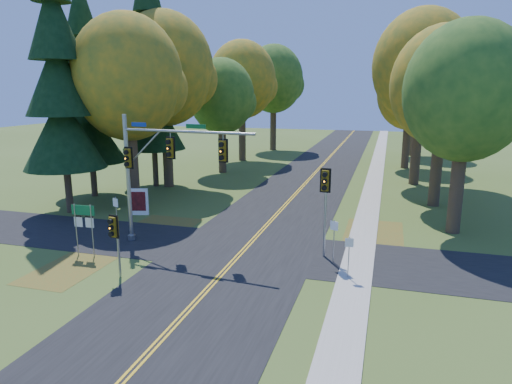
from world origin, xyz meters
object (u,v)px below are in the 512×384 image
(east_signal_pole, at_px, (325,190))
(route_sign_cluster, at_px, (84,220))
(traffic_mast, at_px, (156,163))
(info_kiosk, at_px, (139,202))

(east_signal_pole, relative_size, route_sign_cluster, 1.69)
(traffic_mast, distance_m, info_kiosk, 7.90)
(east_signal_pole, bearing_deg, traffic_mast, -173.98)
(route_sign_cluster, distance_m, info_kiosk, 8.26)
(traffic_mast, xyz_separation_m, route_sign_cluster, (-2.93, -2.74, -2.72))
(route_sign_cluster, bearing_deg, traffic_mast, 39.83)
(east_signal_pole, height_order, info_kiosk, east_signal_pole)
(traffic_mast, bearing_deg, route_sign_cluster, -131.31)
(info_kiosk, bearing_deg, east_signal_pole, -34.70)
(route_sign_cluster, bearing_deg, east_signal_pole, 11.73)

